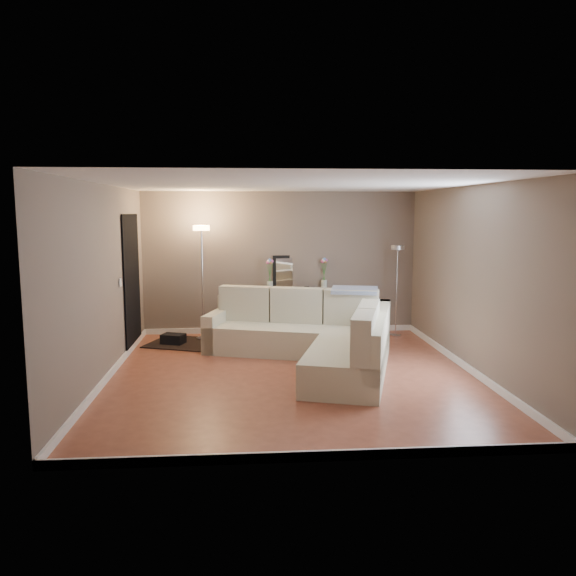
{
  "coord_description": "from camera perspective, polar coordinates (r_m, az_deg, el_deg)",
  "views": [
    {
      "loc": [
        -0.64,
        -7.52,
        2.25
      ],
      "look_at": [
        0.0,
        0.8,
        1.1
      ],
      "focal_mm": 35.0,
      "sensor_mm": 36.0,
      "label": 1
    }
  ],
  "objects": [
    {
      "name": "charcoal_rug",
      "position": [
        9.76,
        -10.06,
        -5.55
      ],
      "size": [
        1.56,
        1.36,
        0.02
      ],
      "primitive_type": "cube",
      "rotation": [
        0.0,
        0.0,
        -0.34
      ],
      "color": "black",
      "rests_on": "floor"
    },
    {
      "name": "console_table",
      "position": [
        10.33,
        0.52,
        -2.38
      ],
      "size": [
        1.23,
        0.46,
        0.74
      ],
      "color": "black",
      "rests_on": "floor"
    },
    {
      "name": "doorway",
      "position": [
        9.47,
        -15.57,
        0.58
      ],
      "size": [
        0.02,
        1.2,
        2.2
      ],
      "primitive_type": "cube",
      "color": "black",
      "rests_on": "ground"
    },
    {
      "name": "switch_plate",
      "position": [
        8.63,
        -16.67,
        0.53
      ],
      "size": [
        0.02,
        0.08,
        0.12
      ],
      "primitive_type": "cube",
      "color": "white",
      "rests_on": "ground"
    },
    {
      "name": "baseboard_back",
      "position": [
        10.51,
        -0.81,
        -4.25
      ],
      "size": [
        5.0,
        0.03,
        0.1
      ],
      "primitive_type": "cube",
      "color": "white",
      "rests_on": "ground"
    },
    {
      "name": "wall_back",
      "position": [
        10.34,
        -0.83,
        2.57
      ],
      "size": [
        5.0,
        0.02,
        2.6
      ],
      "primitive_type": "cube",
      "color": "#75675A",
      "rests_on": "ground"
    },
    {
      "name": "sectional_sofa",
      "position": [
        8.47,
        2.87,
        -4.95
      ],
      "size": [
        3.03,
        3.46,
        1.01
      ],
      "color": "beige",
      "rests_on": "floor"
    },
    {
      "name": "ceiling",
      "position": [
        7.55,
        0.47,
        10.54
      ],
      "size": [
        5.0,
        5.5,
        0.01
      ],
      "primitive_type": "cube",
      "color": "white",
      "rests_on": "ground"
    },
    {
      "name": "wall_right",
      "position": [
        8.21,
        18.21,
        0.81
      ],
      "size": [
        0.02,
        5.5,
        2.6
      ],
      "primitive_type": "cube",
      "color": "#75675A",
      "rests_on": "ground"
    },
    {
      "name": "wall_front",
      "position": [
        4.89,
        3.2,
        -3.34
      ],
      "size": [
        5.0,
        0.02,
        2.6
      ],
      "primitive_type": "cube",
      "color": "#75675A",
      "rests_on": "ground"
    },
    {
      "name": "wall_left",
      "position": [
        7.81,
        -18.23,
        0.47
      ],
      "size": [
        0.02,
        5.5,
        2.6
      ],
      "primitive_type": "cube",
      "color": "#75675A",
      "rests_on": "ground"
    },
    {
      "name": "floor",
      "position": [
        7.87,
        0.45,
        -8.79
      ],
      "size": [
        5.0,
        5.5,
        0.01
      ],
      "primitive_type": "cube",
      "color": "#994E37",
      "rests_on": "ground"
    },
    {
      "name": "table_decor",
      "position": [
        10.26,
        0.96,
        -0.31
      ],
      "size": [
        0.51,
        0.13,
        0.12
      ],
      "color": "orange",
      "rests_on": "console_table"
    },
    {
      "name": "floor_lamp_unlit",
      "position": [
        10.18,
        11.02,
        1.56
      ],
      "size": [
        0.29,
        0.29,
        1.64
      ],
      "color": "silver",
      "rests_on": "floor"
    },
    {
      "name": "leaning_mirror",
      "position": [
        10.4,
        0.76,
        1.53
      ],
      "size": [
        0.85,
        0.14,
        0.66
      ],
      "color": "black",
      "rests_on": "console_table"
    },
    {
      "name": "black_bag",
      "position": [
        9.76,
        -11.57,
        -5.29
      ],
      "size": [
        0.44,
        0.37,
        0.24
      ],
      "primitive_type": "cube",
      "rotation": [
        0.0,
        0.0,
        -0.34
      ],
      "color": "black",
      "rests_on": "charcoal_rug"
    },
    {
      "name": "flower_vase_right",
      "position": [
        10.38,
        3.69,
        1.1
      ],
      "size": [
        0.14,
        0.12,
        0.63
      ],
      "color": "silver",
      "rests_on": "console_table"
    },
    {
      "name": "floor_lamp_lit",
      "position": [
        9.84,
        -8.74,
        2.88
      ],
      "size": [
        0.36,
        0.36,
        2.0
      ],
      "color": "silver",
      "rests_on": "floor"
    },
    {
      "name": "flower_vase_left",
      "position": [
        10.17,
        -1.86,
        0.97
      ],
      "size": [
        0.14,
        0.12,
        0.63
      ],
      "color": "silver",
      "rests_on": "console_table"
    },
    {
      "name": "baseboard_left",
      "position": [
        8.05,
        -17.67,
        -8.39
      ],
      "size": [
        0.03,
        5.5,
        0.1
      ],
      "primitive_type": "cube",
      "color": "white",
      "rests_on": "ground"
    },
    {
      "name": "throw_blanket",
      "position": [
        9.0,
        6.78,
        -0.22
      ],
      "size": [
        0.81,
        0.58,
        0.1
      ],
      "primitive_type": "cube",
      "rotation": [
        0.1,
        0.0,
        -0.24
      ],
      "color": "#7E8AA3",
      "rests_on": "sectional_sofa"
    },
    {
      "name": "baseboard_front",
      "position": [
        5.3,
        3.05,
        -16.66
      ],
      "size": [
        5.0,
        0.03,
        0.1
      ],
      "primitive_type": "cube",
      "color": "white",
      "rests_on": "ground"
    },
    {
      "name": "baseboard_right",
      "position": [
        8.43,
        17.69,
        -7.65
      ],
      "size": [
        0.03,
        5.5,
        0.1
      ],
      "primitive_type": "cube",
      "color": "white",
      "rests_on": "ground"
    }
  ]
}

